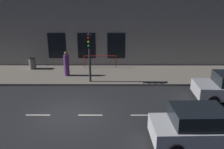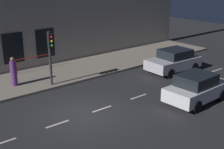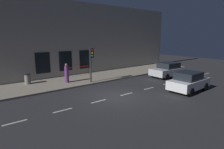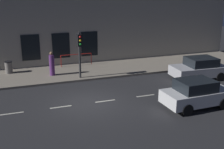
# 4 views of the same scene
# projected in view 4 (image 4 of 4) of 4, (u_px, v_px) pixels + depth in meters

# --- Properties ---
(ground_plane) EXTENTS (60.00, 60.00, 0.00)m
(ground_plane) POSITION_uv_depth(u_px,v_px,m) (89.00, 103.00, 16.75)
(ground_plane) COLOR #28282B
(sidewalk) EXTENTS (4.50, 32.00, 0.15)m
(sidewalk) POSITION_uv_depth(u_px,v_px,m) (67.00, 73.00, 22.36)
(sidewalk) COLOR gray
(sidewalk) RESTS_ON ground
(building_facade) EXTENTS (0.65, 32.00, 8.00)m
(building_facade) POSITION_uv_depth(u_px,v_px,m) (59.00, 18.00, 23.52)
(building_facade) COLOR gray
(building_facade) RESTS_ON ground
(lane_centre_line) EXTENTS (0.12, 27.20, 0.01)m
(lane_centre_line) POSITION_uv_depth(u_px,v_px,m) (105.00, 101.00, 17.07)
(lane_centre_line) COLOR beige
(lane_centre_line) RESTS_ON ground
(traffic_light) EXTENTS (0.49, 0.32, 3.26)m
(traffic_light) POSITION_uv_depth(u_px,v_px,m) (80.00, 47.00, 20.20)
(traffic_light) COLOR #2D2D30
(traffic_light) RESTS_ON sidewalk
(parked_car_0) EXTENTS (2.14, 3.96, 1.58)m
(parked_car_0) POSITION_uv_depth(u_px,v_px,m) (199.00, 68.00, 20.95)
(parked_car_0) COLOR #B7B7BC
(parked_car_0) RESTS_ON ground
(parked_car_1) EXTENTS (1.96, 3.85, 1.58)m
(parked_car_1) POSITION_uv_depth(u_px,v_px,m) (196.00, 93.00, 16.05)
(parked_car_1) COLOR silver
(parked_car_1) RESTS_ON ground
(pedestrian_0) EXTENTS (0.52, 0.52, 1.76)m
(pedestrian_0) POSITION_uv_depth(u_px,v_px,m) (52.00, 64.00, 21.30)
(pedestrian_0) COLOR #5B2D70
(pedestrian_0) RESTS_ON sidewalk
(trash_bin) EXTENTS (0.55, 0.55, 0.91)m
(trash_bin) POSITION_uv_depth(u_px,v_px,m) (9.00, 67.00, 21.94)
(trash_bin) COLOR slate
(trash_bin) RESTS_ON sidewalk
(red_railing) EXTENTS (0.05, 2.59, 0.97)m
(red_railing) POSITION_uv_depth(u_px,v_px,m) (76.00, 57.00, 23.92)
(red_railing) COLOR red
(red_railing) RESTS_ON sidewalk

